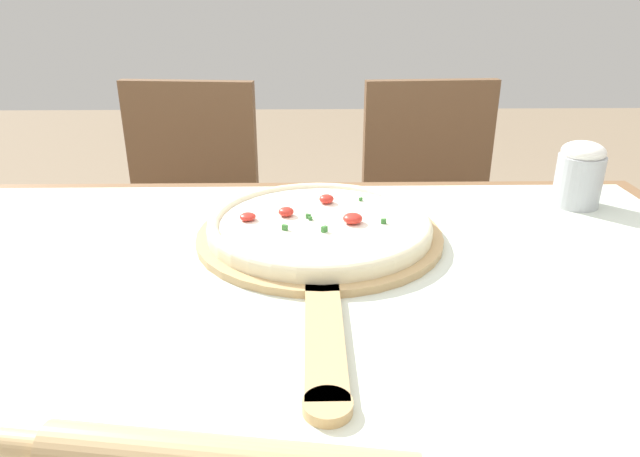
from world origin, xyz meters
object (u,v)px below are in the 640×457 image
object	(u,v)px
pizza_peel	(320,241)
chair_left	(188,218)
pizza	(320,224)
chair_right	(431,216)
flour_cup	(580,174)

from	to	relation	value
pizza_peel	chair_left	bearing A→B (deg)	117.38
pizza	chair_left	world-z (taller)	chair_left
chair_right	pizza_peel	bearing A→B (deg)	-118.98
pizza	chair_right	xyz separation A→B (m)	(0.34, 0.68, -0.26)
chair_right	flour_cup	distance (m)	0.63
pizza_peel	chair_left	world-z (taller)	chair_left
chair_right	flour_cup	xyz separation A→B (m)	(0.14, -0.54, 0.30)
pizza	chair_left	bearing A→B (deg)	118.21
chair_left	chair_right	distance (m)	0.70
flour_cup	pizza	bearing A→B (deg)	-163.17
pizza	flour_cup	distance (m)	0.50
pizza_peel	chair_right	bearing A→B (deg)	64.56
chair_right	pizza	bearing A→B (deg)	-119.78
chair_left	flour_cup	size ratio (longest dim) A/B	7.28
pizza_peel	pizza	world-z (taller)	pizza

